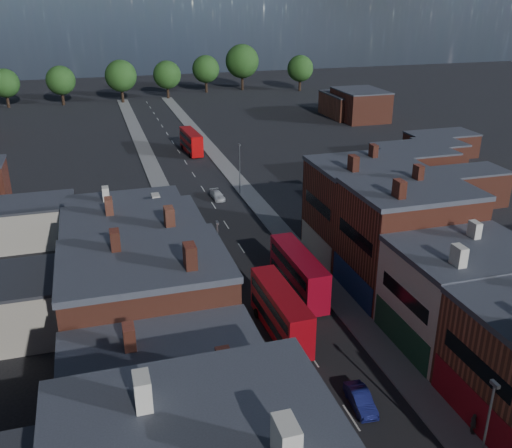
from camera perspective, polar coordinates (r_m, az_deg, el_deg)
pavement_west at (r=79.56m, az=-7.89°, el=-0.03°), size 3.00×200.00×0.12m
pavement_east at (r=82.25m, az=1.07°, el=0.96°), size 3.00×200.00×0.12m
lamp_post_1 at (r=40.70m, az=22.07°, el=-18.30°), size 0.25×0.70×8.12m
lamp_post_2 at (r=59.86m, az=-3.82°, el=-2.80°), size 0.25×0.70×8.12m
lamp_post_3 at (r=89.48m, az=-1.64°, el=5.89°), size 0.25×0.70×8.12m
bus_0 at (r=53.62m, az=2.48°, el=-8.68°), size 2.95×10.73×4.60m
bus_1 at (r=60.39m, az=4.27°, el=-4.84°), size 2.96×11.06×4.75m
bus_2 at (r=114.31m, az=-6.50°, el=8.21°), size 2.99×10.21×4.36m
car_1 at (r=47.00m, az=10.42°, el=-16.89°), size 1.74×4.22×1.36m
car_2 at (r=63.77m, az=-2.86°, el=-5.16°), size 2.85×5.05×1.33m
car_3 at (r=88.58m, az=-3.88°, el=2.87°), size 1.90×4.18×1.19m
ped_1 at (r=42.70m, az=2.80°, el=-20.72°), size 0.94×0.69×1.74m
ped_3 at (r=46.61m, az=20.90°, el=-18.17°), size 0.76×1.08×1.68m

